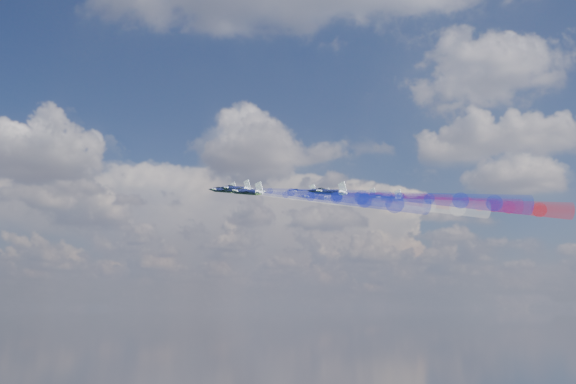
# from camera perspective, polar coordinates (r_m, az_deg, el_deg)

# --- Properties ---
(jet_lead) EXTENTS (13.39, 12.75, 5.29)m
(jet_lead) POSITION_cam_1_polar(r_m,az_deg,el_deg) (169.88, -5.48, 0.15)
(jet_lead) COLOR black
(trail_lead) EXTENTS (33.03, 21.83, 9.68)m
(trail_lead) POSITION_cam_1_polar(r_m,az_deg,el_deg) (154.24, 0.38, -0.27)
(trail_lead) COLOR white
(jet_inner_left) EXTENTS (13.39, 12.75, 5.29)m
(jet_inner_left) POSITION_cam_1_polar(r_m,az_deg,el_deg) (155.43, -4.41, 0.29)
(jet_inner_left) COLOR black
(trail_inner_left) EXTENTS (33.03, 21.83, 9.68)m
(trail_inner_left) POSITION_cam_1_polar(r_m,az_deg,el_deg) (140.19, 2.16, -0.16)
(trail_inner_left) COLOR #1723C7
(jet_inner_right) EXTENTS (13.39, 12.75, 5.29)m
(jet_inner_right) POSITION_cam_1_polar(r_m,az_deg,el_deg) (170.08, 1.17, -0.01)
(jet_inner_right) COLOR black
(trail_inner_right) EXTENTS (33.03, 21.83, 9.68)m
(trail_inner_right) POSITION_cam_1_polar(r_m,az_deg,el_deg) (156.55, 7.60, -0.45)
(trail_inner_right) COLOR red
(jet_outer_left) EXTENTS (13.39, 12.75, 5.29)m
(jet_outer_left) POSITION_cam_1_polar(r_m,az_deg,el_deg) (136.62, -3.56, 0.02)
(jet_outer_left) COLOR black
(trail_outer_left) EXTENTS (33.03, 21.83, 9.68)m
(trail_outer_left) POSITION_cam_1_polar(r_m,az_deg,el_deg) (121.80, 4.12, -0.54)
(trail_outer_left) COLOR #1723C7
(jet_center_third) EXTENTS (13.39, 12.75, 5.29)m
(jet_center_third) POSITION_cam_1_polar(r_m,az_deg,el_deg) (152.10, 2.26, -0.44)
(jet_center_third) COLOR black
(trail_center_third) EXTENTS (33.03, 21.83, 9.68)m
(trail_center_third) POSITION_cam_1_polar(r_m,az_deg,el_deg) (139.08, 9.62, -0.97)
(trail_center_third) COLOR white
(jet_outer_right) EXTENTS (13.39, 12.75, 5.29)m
(jet_outer_right) POSITION_cam_1_polar(r_m,az_deg,el_deg) (170.87, 6.17, -0.33)
(jet_outer_right) COLOR black
(trail_outer_right) EXTENTS (33.03, 21.83, 9.68)m
(trail_outer_right) POSITION_cam_1_polar(r_m,az_deg,el_deg) (159.06, 12.94, -0.78)
(trail_outer_right) COLOR red
(jet_rear_left) EXTENTS (13.39, 12.75, 5.29)m
(jet_rear_left) POSITION_cam_1_polar(r_m,az_deg,el_deg) (135.68, 3.40, 0.00)
(jet_rear_left) COLOR black
(trail_rear_left) EXTENTS (33.03, 21.83, 9.68)m
(trail_rear_left) POSITION_cam_1_polar(r_m,az_deg,el_deg) (123.20, 11.84, -0.55)
(trail_rear_left) COLOR #1723C7
(jet_rear_right) EXTENTS (13.39, 12.75, 5.29)m
(jet_rear_right) POSITION_cam_1_polar(r_m,az_deg,el_deg) (153.87, 8.17, -0.54)
(jet_rear_right) COLOR black
(trail_rear_right) EXTENTS (33.03, 21.83, 9.68)m
(trail_rear_right) POSITION_cam_1_polar(r_m,az_deg,el_deg) (142.90, 15.88, -1.05)
(trail_rear_right) COLOR red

